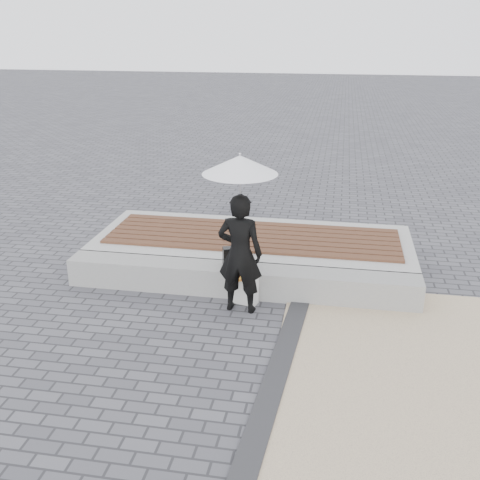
% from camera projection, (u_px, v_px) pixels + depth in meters
% --- Properties ---
extents(ground, '(80.00, 80.00, 0.00)m').
position_uv_depth(ground, '(215.00, 352.00, 6.63)').
color(ground, '#4E4E53').
rests_on(ground, ground).
extents(edging_band, '(0.61, 5.20, 0.04)m').
position_uv_depth(edging_band, '(274.00, 382.00, 6.04)').
color(edging_band, '#2A2B2C').
rests_on(edging_band, ground).
extents(seating_ledge, '(5.00, 0.45, 0.40)m').
position_uv_depth(seating_ledge, '(240.00, 280.00, 8.03)').
color(seating_ledge, gray).
rests_on(seating_ledge, ground).
extents(timber_platform, '(5.00, 2.00, 0.40)m').
position_uv_depth(timber_platform, '(253.00, 249.00, 9.13)').
color(timber_platform, '#A3A49E').
rests_on(timber_platform, ground).
extents(timber_decking, '(4.60, 1.40, 0.04)m').
position_uv_depth(timber_decking, '(253.00, 236.00, 9.05)').
color(timber_decking, brown).
rests_on(timber_decking, timber_platform).
extents(woman, '(0.62, 0.43, 1.62)m').
position_uv_depth(woman, '(240.00, 254.00, 7.34)').
color(woman, black).
rests_on(woman, ground).
extents(parasol, '(0.94, 0.94, 1.20)m').
position_uv_depth(parasol, '(240.00, 165.00, 6.91)').
color(parasol, silver).
rests_on(parasol, ground).
extents(handbag, '(0.39, 0.25, 0.26)m').
position_uv_depth(handbag, '(236.00, 256.00, 8.00)').
color(handbag, black).
rests_on(handbag, seating_ledge).
extents(canvas_tote, '(0.40, 0.25, 0.39)m').
position_uv_depth(canvas_tote, '(244.00, 290.00, 7.74)').
color(canvas_tote, silver).
rests_on(canvas_tote, ground).
extents(magazine, '(0.30, 0.25, 0.01)m').
position_uv_depth(magazine, '(243.00, 278.00, 7.62)').
color(magazine, '#FB4528').
rests_on(magazine, canvas_tote).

